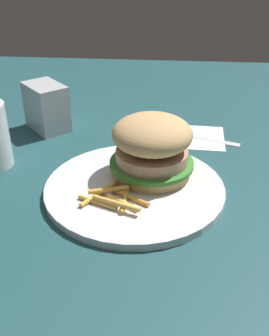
# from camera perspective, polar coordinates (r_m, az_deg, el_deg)

# --- Properties ---
(ground_plane) EXTENTS (1.60, 1.60, 0.00)m
(ground_plane) POSITION_cam_1_polar(r_m,az_deg,el_deg) (0.59, 0.99, -4.79)
(ground_plane) COLOR #1E474C
(plate) EXTENTS (0.27, 0.27, 0.01)m
(plate) POSITION_cam_1_polar(r_m,az_deg,el_deg) (0.61, 0.00, -2.95)
(plate) COLOR silver
(plate) RESTS_ON ground_plane
(sandwich) EXTENTS (0.13, 0.13, 0.10)m
(sandwich) POSITION_cam_1_polar(r_m,az_deg,el_deg) (0.61, 2.54, 3.17)
(sandwich) COLOR tan
(sandwich) RESTS_ON plate
(fries_pile) EXTENTS (0.10, 0.09, 0.01)m
(fries_pile) POSITION_cam_1_polar(r_m,az_deg,el_deg) (0.57, -3.05, -4.31)
(fries_pile) COLOR gold
(fries_pile) RESTS_ON plate
(napkin) EXTENTS (0.11, 0.11, 0.00)m
(napkin) POSITION_cam_1_polar(r_m,az_deg,el_deg) (0.79, 8.82, 4.45)
(napkin) COLOR white
(napkin) RESTS_ON ground_plane
(fork) EXTENTS (0.17, 0.08, 0.00)m
(fork) POSITION_cam_1_polar(r_m,az_deg,el_deg) (0.79, 8.72, 4.64)
(fork) COLOR silver
(fork) RESTS_ON napkin
(napkin_dispenser) EXTENTS (0.11, 0.11, 0.09)m
(napkin_dispenser) POSITION_cam_1_polar(r_m,az_deg,el_deg) (0.82, -12.58, 8.58)
(napkin_dispenser) COLOR #B7BABF
(napkin_dispenser) RESTS_ON ground_plane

